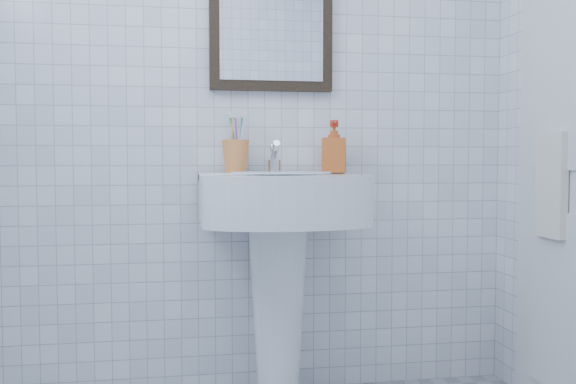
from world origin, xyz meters
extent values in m
cube|color=white|center=(0.00, 1.20, 1.25)|extent=(2.20, 0.02, 2.50)
cone|color=white|center=(0.09, 1.01, 0.37)|extent=(0.23, 0.23, 0.74)
cube|color=white|center=(0.09, 0.96, 0.81)|extent=(0.60, 0.43, 0.18)
cube|color=white|center=(0.09, 1.12, 0.89)|extent=(0.60, 0.11, 0.03)
cylinder|color=white|center=(0.09, 0.93, 0.91)|extent=(0.37, 0.37, 0.01)
cylinder|color=silver|center=(0.09, 1.10, 0.94)|extent=(0.05, 0.05, 0.05)
cylinder|color=silver|center=(0.09, 1.08, 1.00)|extent=(0.03, 0.10, 0.08)
cylinder|color=silver|center=(0.09, 1.12, 0.98)|extent=(0.03, 0.05, 0.09)
imported|color=#B93912|center=(0.34, 1.10, 1.01)|extent=(0.12, 0.12, 0.21)
cube|color=black|center=(0.09, 1.18, 1.55)|extent=(0.50, 0.04, 0.62)
cube|color=white|center=(0.09, 1.16, 1.55)|extent=(0.42, 0.00, 0.54)
torus|color=silver|center=(1.06, 0.69, 1.05)|extent=(0.01, 0.18, 0.18)
cube|color=white|center=(1.04, 0.69, 0.87)|extent=(0.03, 0.16, 0.38)
camera|label=1|loc=(-0.29, -1.41, 0.97)|focal=40.00mm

